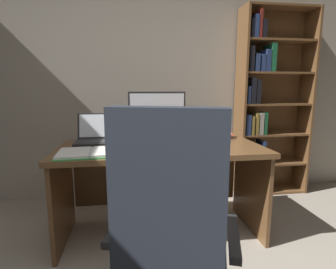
# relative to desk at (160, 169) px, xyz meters

# --- Properties ---
(wall_back) EXTENTS (5.31, 0.12, 2.73)m
(wall_back) POSITION_rel_desk_xyz_m (0.05, 0.90, 0.82)
(wall_back) COLOR #A89E8E
(wall_back) RESTS_ON ground
(desk) EXTENTS (1.62, 0.71, 0.75)m
(desk) POSITION_rel_desk_xyz_m (0.00, 0.00, 0.00)
(desk) COLOR brown
(desk) RESTS_ON ground
(bookshelf) EXTENTS (0.81, 0.28, 2.05)m
(bookshelf) POSITION_rel_desk_xyz_m (1.27, 0.68, 0.45)
(bookshelf) COLOR brown
(bookshelf) RESTS_ON ground
(office_chair) EXTENTS (0.70, 0.62, 1.13)m
(office_chair) POSITION_rel_desk_xyz_m (-0.06, -1.02, -0.06)
(office_chair) COLOR #232326
(office_chair) RESTS_ON ground
(monitor) EXTENTS (0.49, 0.16, 0.43)m
(monitor) POSITION_rel_desk_xyz_m (-0.01, 0.15, 0.42)
(monitor) COLOR #232326
(monitor) RESTS_ON desk
(laptop) EXTENTS (0.32, 0.30, 0.24)m
(laptop) POSITION_rel_desk_xyz_m (-0.54, 0.16, 0.26)
(laptop) COLOR #232326
(laptop) RESTS_ON desk
(keyboard) EXTENTS (0.42, 0.15, 0.02)m
(keyboard) POSITION_rel_desk_xyz_m (-0.01, -0.20, 0.22)
(keyboard) COLOR #232326
(keyboard) RESTS_ON desk
(computer_mouse) EXTENTS (0.06, 0.10, 0.04)m
(computer_mouse) POSITION_rel_desk_xyz_m (0.29, -0.20, 0.23)
(computer_mouse) COLOR #232326
(computer_mouse) RESTS_ON desk
(reading_stand_with_book) EXTENTS (0.31, 0.25, 0.15)m
(reading_stand_with_book) POSITION_rel_desk_xyz_m (0.53, 0.20, 0.28)
(reading_stand_with_book) COLOR #232326
(reading_stand_with_book) RESTS_ON desk
(open_binder) EXTENTS (0.48, 0.34, 0.02)m
(open_binder) POSITION_rel_desk_xyz_m (-0.52, -0.25, 0.22)
(open_binder) COLOR green
(open_binder) RESTS_ON desk
(notepad) EXTENTS (0.16, 0.22, 0.01)m
(notepad) POSITION_rel_desk_xyz_m (-0.22, -0.04, 0.21)
(notepad) COLOR silver
(notepad) RESTS_ON desk
(pen) EXTENTS (0.14, 0.01, 0.01)m
(pen) POSITION_rel_desk_xyz_m (-0.20, -0.04, 0.22)
(pen) COLOR black
(pen) RESTS_ON notepad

